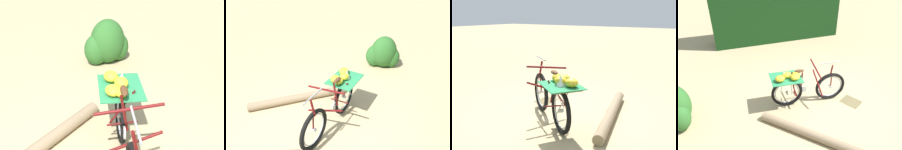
% 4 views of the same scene
% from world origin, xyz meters
% --- Properties ---
extents(ground_plane, '(60.00, 60.00, 0.00)m').
position_xyz_m(ground_plane, '(0.00, 0.00, 0.00)').
color(ground_plane, tan).
extents(bicycle, '(1.27, 1.63, 1.03)m').
position_xyz_m(bicycle, '(0.16, 0.41, 0.49)').
color(bicycle, black).
rests_on(bicycle, ground_plane).
extents(fallen_log, '(2.13, 0.68, 0.18)m').
position_xyz_m(fallen_log, '(-0.57, 1.15, 0.09)').
color(fallen_log, '#937A5B').
rests_on(fallen_log, ground_plane).
extents(shrub_cluster, '(0.96, 0.66, 0.91)m').
position_xyz_m(shrub_cluster, '(1.78, 2.66, 0.40)').
color(shrub_cluster, '#2D6628').
rests_on(shrub_cluster, ground_plane).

